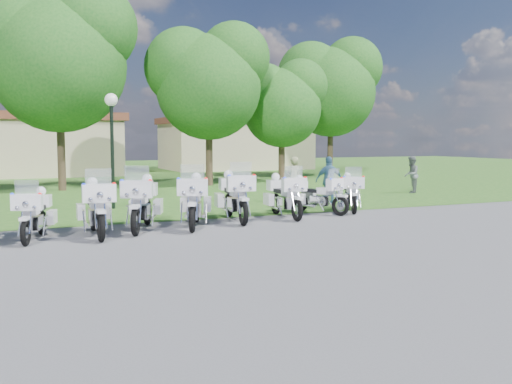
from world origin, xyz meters
name	(u,v)px	position (x,y,z in m)	size (l,w,h in m)	color
ground	(266,233)	(0.00, 0.00, 0.00)	(100.00, 100.00, 0.00)	#56565B
grass_lawn	(103,174)	(0.00, 27.00, 0.00)	(100.00, 48.00, 0.01)	#28601E
motorcycle_1	(35,214)	(-5.45, 1.42, 0.62)	(1.10, 2.16, 1.48)	black
motorcycle_2	(96,207)	(-4.02, 1.45, 0.72)	(0.89, 2.56, 1.72)	black
motorcycle_3	(143,202)	(-2.75, 1.89, 0.73)	(1.46, 2.47, 1.75)	black
motorcycle_4	(195,200)	(-1.31, 1.84, 0.74)	(1.45, 2.49, 1.76)	black
motorcycle_5	(234,196)	(0.11, 2.46, 0.74)	(1.11, 2.63, 1.77)	black
motorcycle_6	(284,195)	(1.80, 2.54, 0.68)	(0.90, 2.41, 1.62)	black
motorcycle_7	(316,194)	(3.15, 2.92, 0.62)	(1.30, 2.07, 1.49)	black
motorcycle_8	(350,192)	(4.54, 3.08, 0.64)	(1.33, 2.10, 1.52)	black
lamp_post	(112,121)	(-2.68, 6.81, 3.01)	(0.44, 0.44, 3.97)	black
tree_1	(57,52)	(-3.73, 14.95, 6.39)	(7.24, 6.17, 9.65)	#38281C
tree_2	(207,77)	(3.57, 14.97, 5.57)	(6.32, 5.39, 8.42)	#38281C
tree_3	(281,100)	(8.23, 15.90, 4.57)	(5.19, 4.43, 6.91)	#38281C
tree_4	(330,84)	(13.68, 19.71, 6.04)	(6.85, 5.85, 9.13)	#38281C
building_west	(6,144)	(-6.00, 28.00, 2.07)	(14.56, 8.32, 4.10)	#C1B38B
building_east	(235,143)	(11.00, 30.00, 2.07)	(11.44, 7.28, 4.10)	#C1B38B
bystander_a	(294,180)	(4.01, 6.17, 0.86)	(0.63, 0.41, 1.72)	#9A9D6A
bystander_b	(411,175)	(10.49, 7.29, 0.82)	(0.80, 0.62, 1.64)	slate
bystander_c	(329,181)	(4.85, 4.95, 0.88)	(1.03, 0.43, 1.76)	#39678A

